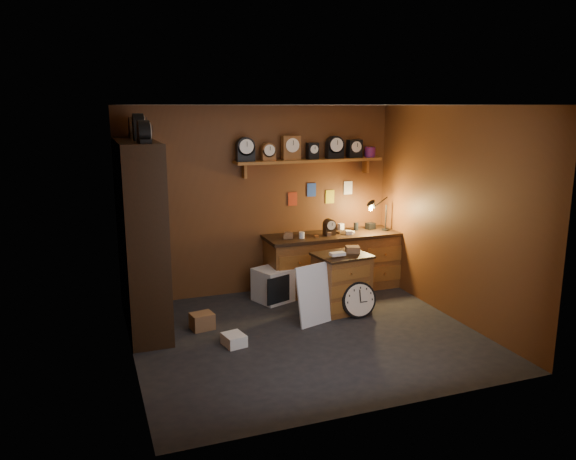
# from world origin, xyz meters

# --- Properties ---
(floor) EXTENTS (4.00, 4.00, 0.00)m
(floor) POSITION_xyz_m (0.00, 0.00, 0.00)
(floor) COLOR black
(floor) RESTS_ON ground
(room_shell) EXTENTS (4.02, 3.62, 2.71)m
(room_shell) POSITION_xyz_m (0.04, 0.11, 1.72)
(room_shell) COLOR #593015
(room_shell) RESTS_ON ground
(shelving_unit) EXTENTS (0.47, 1.60, 2.58)m
(shelving_unit) POSITION_xyz_m (-1.79, 0.98, 1.25)
(shelving_unit) COLOR black
(shelving_unit) RESTS_ON ground
(workbench) EXTENTS (2.10, 0.66, 1.36)m
(workbench) POSITION_xyz_m (1.05, 1.47, 0.47)
(workbench) COLOR brown
(workbench) RESTS_ON ground
(low_cabinet) EXTENTS (0.75, 0.66, 0.87)m
(low_cabinet) POSITION_xyz_m (0.76, 0.62, 0.42)
(low_cabinet) COLOR brown
(low_cabinet) RESTS_ON ground
(big_round_clock) EXTENTS (0.47, 0.16, 0.47)m
(big_round_clock) POSITION_xyz_m (0.87, 0.32, 0.23)
(big_round_clock) COLOR black
(big_round_clock) RESTS_ON ground
(white_panel) EXTENTS (0.60, 0.33, 0.77)m
(white_panel) POSITION_xyz_m (0.28, 0.34, 0.00)
(white_panel) COLOR silver
(white_panel) RESTS_ON ground
(mini_fridge) EXTENTS (0.58, 0.60, 0.47)m
(mini_fridge) POSITION_xyz_m (0.02, 1.29, 0.23)
(mini_fridge) COLOR silver
(mini_fridge) RESTS_ON ground
(floor_box_a) EXTENTS (0.28, 0.24, 0.17)m
(floor_box_a) POSITION_xyz_m (-1.65, 0.46, 0.08)
(floor_box_a) COLOR brown
(floor_box_a) RESTS_ON ground
(floor_box_b) EXTENTS (0.27, 0.31, 0.13)m
(floor_box_b) POSITION_xyz_m (-0.88, 0.02, 0.07)
(floor_box_b) COLOR white
(floor_box_b) RESTS_ON ground
(floor_box_c) EXTENTS (0.30, 0.27, 0.20)m
(floor_box_c) POSITION_xyz_m (-1.13, 0.62, 0.10)
(floor_box_c) COLOR brown
(floor_box_c) RESTS_ON ground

